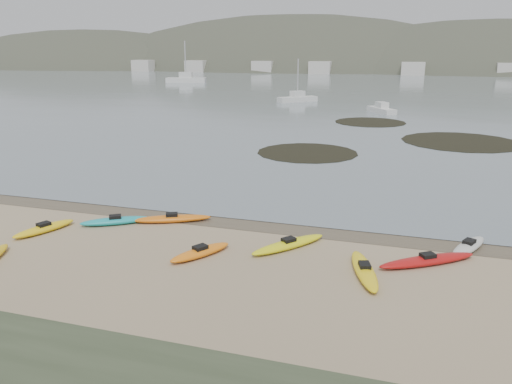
% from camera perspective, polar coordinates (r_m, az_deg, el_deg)
% --- Properties ---
extents(ground, '(600.00, 600.00, 0.00)m').
position_cam_1_polar(ground, '(24.51, -0.00, -3.37)').
color(ground, tan).
rests_on(ground, ground).
extents(wet_sand, '(60.00, 60.00, 0.00)m').
position_cam_1_polar(wet_sand, '(24.24, -0.21, -3.59)').
color(wet_sand, brown).
rests_on(wet_sand, ground).
extents(water, '(1200.00, 1200.00, 0.00)m').
position_cam_1_polar(water, '(322.26, 16.34, 14.05)').
color(water, slate).
rests_on(water, ground).
extents(kayaks, '(20.37, 10.60, 0.34)m').
position_cam_1_polar(kayaks, '(21.36, -3.28, -5.93)').
color(kayaks, yellow).
rests_on(kayaks, ground).
extents(kelp_mats, '(21.60, 27.13, 0.04)m').
position_cam_1_polar(kelp_mats, '(48.97, 15.61, 5.95)').
color(kelp_mats, black).
rests_on(kelp_mats, water).
extents(moored_boats, '(106.19, 70.90, 1.35)m').
position_cam_1_polar(moored_boats, '(105.86, 14.65, 11.50)').
color(moored_boats, silver).
rests_on(moored_boats, ground).
extents(far_hills, '(550.00, 135.00, 80.00)m').
position_cam_1_polar(far_hills, '(219.83, 25.75, 8.25)').
color(far_hills, '#384235').
rests_on(far_hills, ground).
extents(far_town, '(199.00, 5.00, 4.00)m').
position_cam_1_polar(far_town, '(167.20, 17.25, 13.31)').
color(far_town, beige).
rests_on(far_town, ground).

